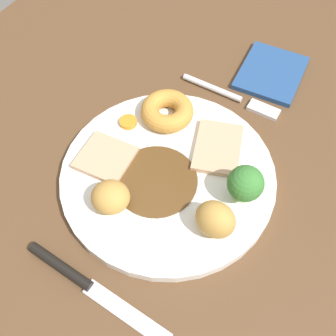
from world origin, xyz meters
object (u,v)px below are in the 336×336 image
carrot_coin_front (128,122)px  broccoli_floret (246,182)px  folded_napkin (271,73)px  meat_slice_under (218,148)px  yorkshire_pudding (167,111)px  roast_potato_right (215,219)px  roast_potato_left (111,197)px  fork (233,97)px  knife (84,283)px  dinner_plate (168,175)px  meat_slice_main (106,158)px

carrot_coin_front → broccoli_floret: bearing=82.0°
folded_napkin → meat_slice_under: bearing=-1.6°
meat_slice_under → yorkshire_pudding: yorkshire_pudding is taller
roast_potato_right → broccoli_floret: (-5.62, 1.10, 0.81)cm
meat_slice_under → carrot_coin_front: (2.09, -12.43, -0.08)cm
roast_potato_right → roast_potato_left: bearing=-74.5°
meat_slice_under → fork: (-10.47, -2.50, -1.41)cm
carrot_coin_front → fork: size_ratio=0.16×
roast_potato_left → knife: size_ratio=0.24×
roast_potato_left → knife: 9.82cm
dinner_plate → broccoli_floret: 10.24cm
meat_slice_under → folded_napkin: bearing=178.4°
broccoli_floret → knife: bearing=-30.2°
dinner_plate → broccoli_floret: broccoli_floret is taller
meat_slice_main → roast_potato_right: size_ratio=1.39×
roast_potato_right → broccoli_floret: broccoli_floret is taller
broccoli_floret → fork: size_ratio=0.35×
meat_slice_main → broccoli_floret: broccoli_floret is taller
roast_potato_left → folded_napkin: size_ratio=0.41×
yorkshire_pudding → knife: yorkshire_pudding is taller
meat_slice_under → folded_napkin: size_ratio=0.74×
knife → fork: bearing=89.0°
dinner_plate → fork: bearing=175.5°
meat_slice_under → knife: (22.64, -4.89, -1.35)cm
carrot_coin_front → folded_napkin: carrot_coin_front is taller
dinner_plate → roast_potato_left: size_ratio=5.97×
yorkshire_pudding → knife: (24.20, 3.56, -2.18)cm
meat_slice_under → broccoli_floret: (4.64, 5.60, 2.61)cm
dinner_plate → carrot_coin_front: (-4.19, -8.62, 1.02)cm
carrot_coin_front → dinner_plate: bearing=64.1°
roast_potato_left → fork: (-24.00, 4.77, -2.84)cm
folded_napkin → meat_slice_main: bearing=-24.6°
fork → knife: bearing=-93.4°
dinner_plate → fork: (-16.75, 1.31, -0.31)cm
broccoli_floret → carrot_coin_front: bearing=-98.0°
meat_slice_main → yorkshire_pudding: (-10.10, 3.19, 0.84)cm
roast_potato_right → meat_slice_under: bearing=-156.3°
roast_potato_right → folded_napkin: 28.65cm
dinner_plate → knife: size_ratio=1.45×
broccoli_floret → fork: (-15.11, -8.09, -4.02)cm
fork → folded_napkin: 8.03cm
meat_slice_main → roast_potato_left: 6.78cm
yorkshire_pudding → roast_potato_right: 17.56cm
yorkshire_pudding → folded_napkin: bearing=151.3°
fork → carrot_coin_front: bearing=-127.6°
fork → folded_napkin: fork is taller
dinner_plate → roast_potato_right: roast_potato_right is taller
knife → folded_napkin: size_ratio=1.69×
roast_potato_right → folded_napkin: bearing=-171.9°
roast_potato_left → carrot_coin_front: (-11.43, -5.16, -1.51)cm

